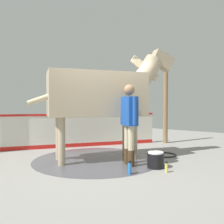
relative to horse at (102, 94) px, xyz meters
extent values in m
cube|color=gray|center=(-0.41, -0.22, -1.61)|extent=(16.00, 16.00, 0.02)
cylinder|color=#4C4C54|center=(-0.11, 0.07, -1.60)|extent=(3.06, 3.06, 0.00)
cube|color=silver|center=(0.93, 1.61, -1.10)|extent=(4.21, 2.86, 1.00)
cube|color=red|center=(0.93, 1.61, -0.57)|extent=(4.23, 2.88, 0.06)
cube|color=red|center=(0.93, 1.61, -1.54)|extent=(4.22, 2.86, 0.12)
cylinder|color=olive|center=(3.23, -0.21, -0.04)|extent=(0.16, 0.16, 3.12)
cube|color=tan|center=(-0.11, 0.07, -0.02)|extent=(2.48, 2.14, 1.04)
cylinder|color=tan|center=(0.78, -0.18, -1.07)|extent=(0.16, 0.16, 1.07)
cylinder|color=tan|center=(0.46, -0.65, -1.07)|extent=(0.16, 0.16, 1.07)
cylinder|color=tan|center=(-0.67, 0.79, -1.07)|extent=(0.16, 0.16, 1.07)
cylinder|color=tan|center=(-0.99, 0.32, -1.07)|extent=(0.16, 0.16, 1.07)
cylinder|color=tan|center=(0.97, -0.65, 0.52)|extent=(1.03, 0.90, 1.04)
cube|color=#C6B793|center=(0.97, -0.65, 0.68)|extent=(0.70, 0.50, 0.64)
cube|color=tan|center=(1.38, -0.93, 0.91)|extent=(0.70, 0.60, 0.56)
cylinder|color=#C6B793|center=(-1.14, 0.77, -0.12)|extent=(0.65, 0.49, 0.35)
cylinder|color=#47331E|center=(-0.14, -0.95, -1.43)|extent=(0.15, 0.15, 0.35)
cylinder|color=#C6B793|center=(-0.14, -0.95, -0.98)|extent=(0.13, 0.13, 0.53)
cylinder|color=#47331E|center=(-0.01, -0.76, -1.43)|extent=(0.15, 0.15, 0.35)
cylinder|color=#C6B793|center=(-0.01, -0.76, -0.98)|extent=(0.13, 0.13, 0.53)
cube|color=#19479E|center=(-0.08, -0.86, -0.41)|extent=(0.48, 0.55, 0.63)
cylinder|color=#19479E|center=(-0.25, -1.11, -0.39)|extent=(0.09, 0.09, 0.60)
cylinder|color=#19479E|center=(0.10, -0.60, -0.39)|extent=(0.09, 0.09, 0.60)
sphere|color=#936B4C|center=(-0.08, -0.86, 0.06)|extent=(0.24, 0.24, 0.24)
cylinder|color=black|center=(0.09, -1.42, -1.45)|extent=(0.35, 0.35, 0.31)
cylinder|color=white|center=(0.09, -1.42, -1.28)|extent=(0.33, 0.33, 0.03)
cylinder|color=#D8CC4C|center=(-0.09, -1.75, -1.51)|extent=(0.06, 0.06, 0.18)
cylinder|color=black|center=(-0.09, -1.75, -1.41)|extent=(0.04, 0.04, 0.04)
cylinder|color=blue|center=(-0.64, -1.24, -1.50)|extent=(0.07, 0.07, 0.22)
cylinder|color=black|center=(-0.64, -1.24, -1.36)|extent=(0.05, 0.05, 0.05)
torus|color=black|center=(1.32, -1.06, -1.59)|extent=(0.62, 0.62, 0.03)
camera|label=1|loc=(-4.33, -3.65, -0.28)|focal=37.11mm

